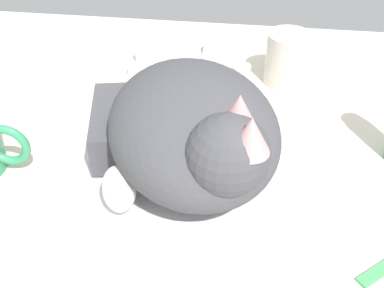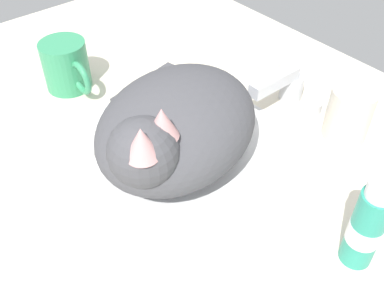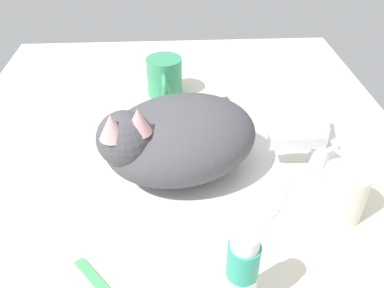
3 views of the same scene
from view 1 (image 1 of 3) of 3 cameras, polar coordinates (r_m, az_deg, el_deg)
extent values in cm
cube|color=silver|center=(60.68, 0.11, -4.24)|extent=(110.00, 82.50, 3.00)
cylinder|color=white|center=(59.47, 0.11, -2.95)|extent=(34.36, 34.36, 0.63)
cylinder|color=silver|center=(77.25, 2.29, 9.25)|extent=(3.60, 3.60, 4.16)
cube|color=silver|center=(71.79, 2.00, 9.66)|extent=(2.00, 9.11, 2.00)
cylinder|color=silver|center=(78.29, -1.06, 8.71)|extent=(2.80, 2.80, 1.80)
cylinder|color=silver|center=(77.63, 5.63, 8.24)|extent=(2.80, 2.80, 1.80)
ellipsoid|color=#4C4C51|center=(55.61, 0.12, 1.82)|extent=(25.60, 28.87, 11.67)
sphere|color=#4C4C51|center=(47.02, 4.08, -1.22)|extent=(10.34, 10.34, 8.12)
ellipsoid|color=white|center=(49.33, 3.50, -1.61)|extent=(5.96, 6.46, 4.47)
cone|color=#DB9E9E|center=(46.69, 5.37, 3.68)|extent=(4.65, 4.65, 3.65)
cone|color=#DB9E9E|center=(43.89, 6.69, 1.03)|extent=(4.65, 4.65, 3.65)
cube|color=#4C4C51|center=(62.12, -8.79, 1.93)|extent=(7.41, 13.13, 5.03)
ellipsoid|color=white|center=(53.88, -8.27, -5.02)|extent=(5.24, 6.47, 4.53)
torus|color=#389966|center=(60.87, -20.18, -0.13)|extent=(5.49, 1.00, 5.49)
cylinder|color=silver|center=(75.64, 10.70, 9.48)|extent=(6.26, 6.26, 7.78)
cube|color=white|center=(80.13, -3.58, 9.13)|extent=(9.00, 6.40, 1.20)
cube|color=white|center=(79.25, -3.63, 10.31)|extent=(7.16, 5.83, 2.51)
camera|label=2|loc=(0.35, 74.67, 19.04)|focal=41.91mm
camera|label=3|loc=(0.63, 61.78, 24.01)|focal=37.79mm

